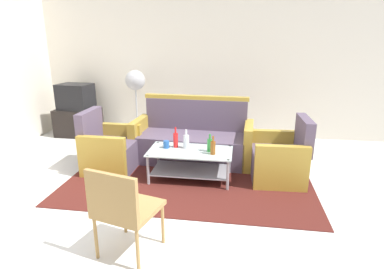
# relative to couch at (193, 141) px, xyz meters

# --- Properties ---
(ground_plane) EXTENTS (14.00, 14.00, 0.00)m
(ground_plane) POSITION_rel_couch_xyz_m (0.08, -1.60, -0.32)
(ground_plane) COLOR white
(wall_back) EXTENTS (6.52, 0.12, 2.80)m
(wall_back) POSITION_rel_couch_xyz_m (0.08, 1.46, 1.08)
(wall_back) COLOR silver
(wall_back) RESTS_ON ground
(rug) EXTENTS (3.21, 2.11, 0.01)m
(rug) POSITION_rel_couch_xyz_m (0.06, -0.66, -0.31)
(rug) COLOR #511E19
(rug) RESTS_ON ground
(couch) EXTENTS (1.83, 0.81, 0.96)m
(couch) POSITION_rel_couch_xyz_m (0.00, 0.00, 0.00)
(couch) COLOR #5B4C60
(couch) RESTS_ON rug
(armchair_left) EXTENTS (0.71, 0.77, 0.85)m
(armchair_left) POSITION_rel_couch_xyz_m (-1.13, -0.52, -0.03)
(armchair_left) COLOR #5B4C60
(armchair_left) RESTS_ON rug
(armchair_right) EXTENTS (0.73, 0.79, 0.85)m
(armchair_right) POSITION_rel_couch_xyz_m (1.25, -0.53, -0.03)
(armchair_right) COLOR #5B4C60
(armchair_right) RESTS_ON rug
(coffee_table) EXTENTS (1.10, 0.60, 0.40)m
(coffee_table) POSITION_rel_couch_xyz_m (0.07, -0.70, -0.04)
(coffee_table) COLOR silver
(coffee_table) RESTS_ON rug
(bottle_red) EXTENTS (0.06, 0.06, 0.28)m
(bottle_red) POSITION_rel_couch_xyz_m (-0.14, -0.60, 0.20)
(bottle_red) COLOR red
(bottle_red) RESTS_ON coffee_table
(bottle_clear) EXTENTS (0.08, 0.08, 0.26)m
(bottle_clear) POSITION_rel_couch_xyz_m (0.00, -0.62, 0.19)
(bottle_clear) COLOR silver
(bottle_clear) RESTS_ON coffee_table
(bottle_brown) EXTENTS (0.06, 0.06, 0.24)m
(bottle_brown) POSITION_rel_couch_xyz_m (0.38, -0.79, 0.19)
(bottle_brown) COLOR brown
(bottle_brown) RESTS_ON coffee_table
(bottle_green) EXTENTS (0.07, 0.07, 0.24)m
(bottle_green) POSITION_rel_couch_xyz_m (0.33, -0.70, 0.18)
(bottle_green) COLOR #2D8C38
(bottle_green) RESTS_ON coffee_table
(cup) EXTENTS (0.08, 0.08, 0.10)m
(cup) POSITION_rel_couch_xyz_m (-0.26, -0.65, 0.14)
(cup) COLOR #2659A5
(cup) RESTS_ON coffee_table
(tv_stand) EXTENTS (0.80, 0.50, 0.52)m
(tv_stand) POSITION_rel_couch_xyz_m (-2.38, 0.95, -0.06)
(tv_stand) COLOR black
(tv_stand) RESTS_ON ground
(television) EXTENTS (0.65, 0.51, 0.48)m
(television) POSITION_rel_couch_xyz_m (-2.38, 0.95, 0.44)
(television) COLOR black
(television) RESTS_ON tv_stand
(pedestal_fan) EXTENTS (0.36, 0.36, 1.27)m
(pedestal_fan) POSITION_rel_couch_xyz_m (-1.21, 1.00, 0.70)
(pedestal_fan) COLOR #2D2D33
(pedestal_fan) RESTS_ON ground
(wicker_chair) EXTENTS (0.59, 0.59, 0.84)m
(wicker_chair) POSITION_rel_couch_xyz_m (-0.24, -2.35, 0.18)
(wicker_chair) COLOR #AD844C
(wicker_chair) RESTS_ON ground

